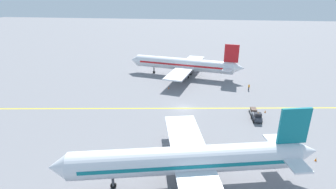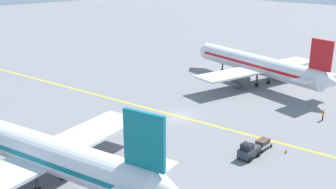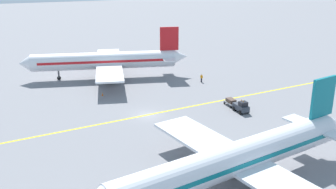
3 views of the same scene
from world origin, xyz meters
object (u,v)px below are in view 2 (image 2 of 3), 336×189
at_px(ground_crew_worker, 323,115).
at_px(airplane_at_gate, 37,150).
at_px(baggage_tug_dark, 249,151).
at_px(airplane_adjacent_stand, 258,65).
at_px(baggage_cart_trailing, 263,143).
at_px(traffic_cone_by_wingtip, 206,91).
at_px(traffic_cone_mid_apron, 286,151).

bearing_deg(ground_crew_worker, airplane_at_gate, 160.47).
bearing_deg(baggage_tug_dark, airplane_adjacent_stand, 30.89).
bearing_deg(airplane_adjacent_stand, baggage_cart_trailing, -146.05).
bearing_deg(airplane_at_gate, ground_crew_worker, -19.53).
bearing_deg(ground_crew_worker, baggage_cart_trailing, 175.33).
distance_m(airplane_at_gate, airplane_adjacent_stand, 48.26).
relative_size(baggage_tug_dark, traffic_cone_by_wingtip, 5.56).
height_order(baggage_tug_dark, ground_crew_worker, baggage_tug_dark).
distance_m(baggage_cart_trailing, ground_crew_worker, 14.64).
xyz_separation_m(baggage_tug_dark, baggage_cart_trailing, (3.30, 0.13, -0.14)).
xyz_separation_m(baggage_cart_trailing, traffic_cone_mid_apron, (1.00, -2.68, -0.49)).
bearing_deg(traffic_cone_mid_apron, airplane_at_gate, 148.54).
bearing_deg(baggage_cart_trailing, airplane_at_gate, 152.35).
height_order(airplane_adjacent_stand, baggage_tug_dark, airplane_adjacent_stand).
distance_m(airplane_at_gate, ground_crew_worker, 40.54).
xyz_separation_m(baggage_tug_dark, traffic_cone_by_wingtip, (16.31, 19.97, -0.63)).
distance_m(ground_crew_worker, traffic_cone_by_wingtip, 21.10).
height_order(airplane_adjacent_stand, traffic_cone_by_wingtip, airplane_adjacent_stand).
bearing_deg(ground_crew_worker, baggage_tug_dark, 176.60).
height_order(baggage_cart_trailing, traffic_cone_by_wingtip, baggage_cart_trailing).
xyz_separation_m(baggage_cart_trailing, traffic_cone_by_wingtip, (13.01, 19.84, -0.49)).
bearing_deg(baggage_cart_trailing, ground_crew_worker, -4.67).
relative_size(airplane_at_gate, traffic_cone_by_wingtip, 64.05).
relative_size(baggage_cart_trailing, traffic_cone_by_wingtip, 4.82).
height_order(airplane_at_gate, ground_crew_worker, airplane_at_gate).
distance_m(baggage_tug_dark, traffic_cone_mid_apron, 5.04).
relative_size(airplane_at_gate, traffic_cone_mid_apron, 64.05).
xyz_separation_m(airplane_adjacent_stand, baggage_tug_dark, (-27.84, -16.66, -2.81)).
bearing_deg(traffic_cone_mid_apron, traffic_cone_by_wingtip, 61.93).
height_order(baggage_tug_dark, traffic_cone_by_wingtip, baggage_tug_dark).
xyz_separation_m(airplane_at_gate, traffic_cone_by_wingtip, (36.54, 7.51, -3.43)).
distance_m(airplane_adjacent_stand, ground_crew_worker, 20.51).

